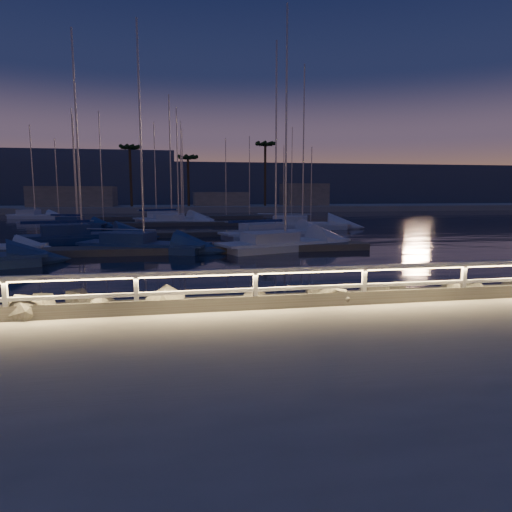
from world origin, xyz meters
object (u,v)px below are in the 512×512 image
object	(u,v)px
sailboat_f	(79,236)
sailboat_l	(300,224)
sailboat_d	(282,243)
sailboat_i	(76,224)
sailboat_m	(34,215)
sailboat_g	(273,233)
sailboat_c	(141,244)
sailboat_n	(170,218)
sailboat_k	(177,221)
guard_rail	(214,281)

from	to	relation	value
sailboat_f	sailboat_l	xyz separation A→B (m)	(19.05, 9.33, -0.03)
sailboat_d	sailboat_f	size ratio (longest dim) A/B	0.99
sailboat_i	sailboat_m	distance (m)	19.26
sailboat_g	sailboat_m	distance (m)	40.68
sailboat_c	sailboat_m	distance (m)	40.56
sailboat_l	sailboat_c	bearing A→B (deg)	-116.26
sailboat_f	sailboat_m	bearing A→B (deg)	92.90
sailboat_n	sailboat_m	bearing A→B (deg)	127.15
sailboat_i	sailboat_k	xyz separation A→B (m)	(10.03, 2.73, -0.01)
sailboat_d	sailboat_k	xyz separation A→B (m)	(-6.19, 23.60, -0.02)
sailboat_f	sailboat_l	size ratio (longest dim) A/B	0.94
sailboat_i	sailboat_m	world-z (taller)	sailboat_m
guard_rail	sailboat_d	size ratio (longest dim) A/B	3.01
sailboat_c	sailboat_k	size ratio (longest dim) A/B	1.08
sailboat_l	sailboat_i	bearing A→B (deg)	-175.21
guard_rail	sailboat_c	distance (m)	17.33
sailboat_l	sailboat_m	size ratio (longest dim) A/B	1.27
sailboat_k	sailboat_m	distance (m)	23.66
sailboat_m	sailboat_l	bearing A→B (deg)	-19.58
sailboat_n	sailboat_c	bearing A→B (deg)	-115.16
guard_rail	sailboat_m	bearing A→B (deg)	109.52
sailboat_c	sailboat_n	bearing A→B (deg)	109.51
sailboat_k	sailboat_n	size ratio (longest dim) A/B	0.86
sailboat_g	sailboat_n	bearing A→B (deg)	96.41
sailboat_d	sailboat_g	size ratio (longest dim) A/B	1.00
guard_rail	sailboat_n	distance (m)	43.30
sailboat_k	sailboat_l	world-z (taller)	sailboat_l
guard_rail	sailboat_c	xyz separation A→B (m)	(-2.92, 17.05, -0.95)
sailboat_d	sailboat_i	distance (m)	26.43
guard_rail	sailboat_d	world-z (taller)	sailboat_d
sailboat_c	sailboat_f	bearing A→B (deg)	152.04
sailboat_c	sailboat_i	distance (m)	21.36
sailboat_g	sailboat_k	distance (m)	18.42
sailboat_g	sailboat_c	bearing A→B (deg)	-163.61
sailboat_i	sailboat_n	distance (m)	11.16
sailboat_n	sailboat_g	bearing A→B (deg)	-90.60
sailboat_f	sailboat_i	xyz separation A→B (m)	(-2.88, 14.15, -0.06)
guard_rail	sailboat_f	xyz separation A→B (m)	(-7.62, 22.87, -0.90)
sailboat_c	sailboat_i	xyz separation A→B (m)	(-7.58, 19.97, -0.01)
sailboat_f	sailboat_k	size ratio (longest dim) A/B	1.17
guard_rail	sailboat_k	distance (m)	39.77
guard_rail	sailboat_f	size ratio (longest dim) A/B	2.98
sailboat_l	sailboat_d	bearing A→B (deg)	-92.41
sailboat_d	sailboat_i	bearing A→B (deg)	108.78
sailboat_l	sailboat_m	distance (m)	37.72
sailboat_c	sailboat_d	xyz separation A→B (m)	(8.64, -0.90, 0.00)
sailboat_l	sailboat_m	xyz separation A→B (m)	(-30.64, 22.00, -0.00)
sailboat_c	sailboat_n	xyz separation A→B (m)	(1.67, 26.21, 0.05)
sailboat_c	sailboat_m	world-z (taller)	sailboat_c
guard_rail	sailboat_i	world-z (taller)	sailboat_i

